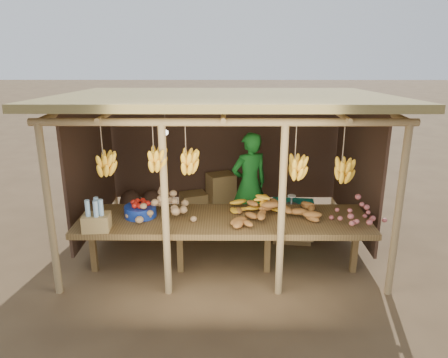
{
  "coord_description": "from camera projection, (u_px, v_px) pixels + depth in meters",
  "views": [
    {
      "loc": [
        0.03,
        -6.38,
        3.08
      ],
      "look_at": [
        0.0,
        0.0,
        1.05
      ],
      "focal_mm": 35.0,
      "sensor_mm": 36.0,
      "label": 1
    }
  ],
  "objects": [
    {
      "name": "banana_pile",
      "position": [
        255.0,
        198.0,
        6.1
      ],
      "size": [
        0.7,
        0.53,
        0.35
      ],
      "primitive_type": null,
      "rotation": [
        0.0,
        0.0,
        0.28
      ],
      "color": "yellow",
      "rests_on": "counter"
    },
    {
      "name": "onion_heap",
      "position": [
        359.0,
        211.0,
        5.63
      ],
      "size": [
        0.84,
        0.62,
        0.35
      ],
      "primitive_type": null,
      "rotation": [
        0.0,
        0.0,
        0.24
      ],
      "color": "#B85A59",
      "rests_on": "counter"
    },
    {
      "name": "tarp_crate",
      "position": [
        292.0,
        220.0,
        7.01
      ],
      "size": [
        0.72,
        0.64,
        0.79
      ],
      "color": "brown",
      "rests_on": "ground"
    },
    {
      "name": "bottle_box",
      "position": [
        96.0,
        218.0,
        5.45
      ],
      "size": [
        0.35,
        0.29,
        0.42
      ],
      "color": "olive",
      "rests_on": "counter"
    },
    {
      "name": "ground",
      "position": [
        224.0,
        241.0,
        7.01
      ],
      "size": [
        60.0,
        60.0,
        0.0
      ],
      "primitive_type": "plane",
      "color": "brown",
      "rests_on": "ground"
    },
    {
      "name": "burlap_sacks",
      "position": [
        141.0,
        202.0,
        7.99
      ],
      "size": [
        0.8,
        0.42,
        0.56
      ],
      "color": "#462E20",
      "rests_on": "ground"
    },
    {
      "name": "stall_structure",
      "position": [
        224.0,
        125.0,
        6.31
      ],
      "size": [
        4.7,
        3.5,
        2.43
      ],
      "color": "#A18153",
      "rests_on": "ground"
    },
    {
      "name": "sweet_potato_heap",
      "position": [
        279.0,
        205.0,
        5.81
      ],
      "size": [
        1.28,
        1.01,
        0.36
      ],
      "primitive_type": null,
      "rotation": [
        0.0,
        0.0,
        -0.36
      ],
      "color": "#9E6128",
      "rests_on": "counter"
    },
    {
      "name": "counter",
      "position": [
        224.0,
        222.0,
        5.88
      ],
      "size": [
        3.9,
        1.05,
        0.8
      ],
      "color": "brown",
      "rests_on": "ground"
    },
    {
      "name": "carton_stack",
      "position": [
        212.0,
        196.0,
        8.05
      ],
      "size": [
        1.08,
        0.51,
        0.74
      ],
      "color": "olive",
      "rests_on": "ground"
    },
    {
      "name": "potato_heap",
      "position": [
        162.0,
        204.0,
        5.87
      ],
      "size": [
        1.04,
        0.74,
        0.36
      ],
      "primitive_type": null,
      "rotation": [
        0.0,
        0.0,
        0.18
      ],
      "color": "tan",
      "rests_on": "counter"
    },
    {
      "name": "tomato_basin",
      "position": [
        140.0,
        210.0,
        5.9
      ],
      "size": [
        0.43,
        0.43,
        0.22
      ],
      "rotation": [
        0.0,
        0.0,
        -0.04
      ],
      "color": "navy",
      "rests_on": "counter"
    },
    {
      "name": "vendor",
      "position": [
        249.0,
        184.0,
        7.05
      ],
      "size": [
        0.74,
        0.63,
        1.71
      ],
      "primitive_type": "imported",
      "rotation": [
        0.0,
        0.0,
        3.56
      ],
      "color": "#186E21",
      "rests_on": "ground"
    }
  ]
}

